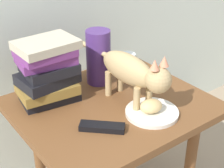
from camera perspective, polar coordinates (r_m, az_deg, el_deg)
side_table at (r=1.32m, az=0.00°, el=-6.01°), size 0.69×0.59×0.53m
plate at (r=1.22m, az=6.67°, el=-4.72°), size 0.19×0.19×0.01m
bread_roll at (r=1.20m, az=6.54°, el=-3.70°), size 0.09×0.08×0.05m
cat at (r=1.22m, az=3.55°, el=2.09°), size 0.10×0.48×0.23m
book_stack at (r=1.26m, az=-10.73°, el=2.00°), size 0.23×0.18×0.24m
green_vase at (r=1.38m, az=-2.29°, el=4.52°), size 0.10×0.10×0.22m
candle_jar at (r=1.50m, az=2.57°, el=3.38°), size 0.07×0.07×0.08m
tv_remote at (r=1.14m, az=-1.67°, el=-7.18°), size 0.14×0.14×0.02m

